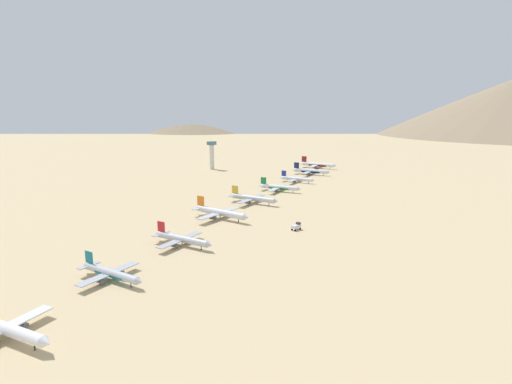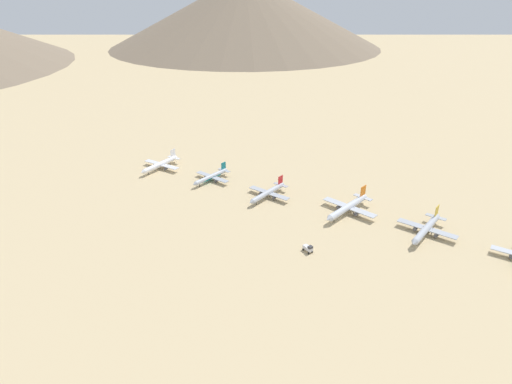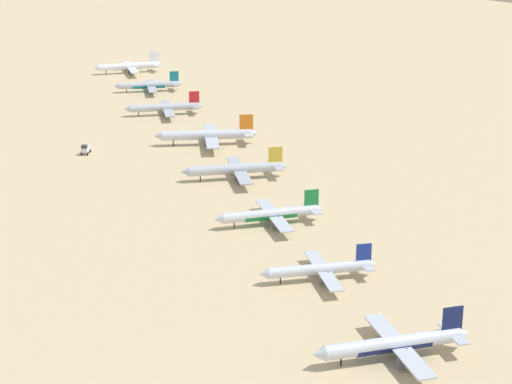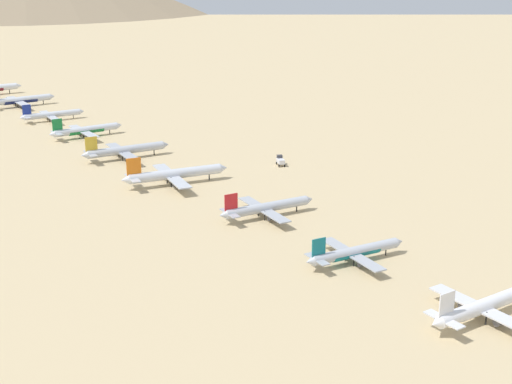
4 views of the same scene
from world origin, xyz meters
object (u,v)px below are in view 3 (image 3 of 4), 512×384
(parked_jet_3, at_px, (208,135))
(parked_jet_4, at_px, (237,169))
(parked_jet_1, at_px, (149,85))
(parked_jet_7, at_px, (394,344))
(parked_jet_2, at_px, (165,107))
(parked_jet_5, at_px, (271,214))
(service_truck, at_px, (85,149))
(parked_jet_0, at_px, (129,66))
(parked_jet_6, at_px, (321,269))

(parked_jet_3, height_order, parked_jet_4, parked_jet_3)
(parked_jet_1, height_order, parked_jet_7, parked_jet_7)
(parked_jet_1, bearing_deg, parked_jet_2, 97.13)
(parked_jet_3, distance_m, parked_jet_7, 174.58)
(parked_jet_5, relative_size, parked_jet_7, 0.92)
(parked_jet_3, distance_m, service_truck, 47.45)
(parked_jet_3, xyz_separation_m, parked_jet_5, (-11.34, 86.81, -0.57))
(parked_jet_5, bearing_deg, parked_jet_0, -79.66)
(parked_jet_5, xyz_separation_m, service_truck, (58.43, -81.28, -1.31))
(parked_jet_4, bearing_deg, service_truck, -34.86)
(parked_jet_5, bearing_deg, parked_jet_1, -80.04)
(parked_jet_1, relative_size, parked_jet_3, 0.79)
(parked_jet_7, xyz_separation_m, service_truck, (73.51, -167.03, -1.63))
(parked_jet_4, height_order, parked_jet_7, parked_jet_7)
(parked_jet_2, xyz_separation_m, service_truck, (32.82, 52.07, -1.27))
(service_truck, bearing_deg, parked_jet_5, 125.71)
(service_truck, bearing_deg, parked_jet_7, 113.76)
(parked_jet_2, distance_m, parked_jet_5, 135.78)
(parked_jet_4, bearing_deg, parked_jet_5, 96.93)
(parked_jet_1, height_order, parked_jet_4, parked_jet_4)
(service_truck, bearing_deg, parked_jet_3, -173.30)
(parked_jet_6, bearing_deg, parked_jet_7, 100.50)
(parked_jet_6, xyz_separation_m, parked_jet_7, (-8.13, 43.89, 0.51))
(parked_jet_3, distance_m, parked_jet_4, 42.90)
(parked_jet_0, relative_size, parked_jet_7, 0.93)
(parked_jet_5, xyz_separation_m, parked_jet_6, (-6.95, 41.87, -0.19))
(parked_jet_4, relative_size, parked_jet_5, 1.08)
(parked_jet_0, distance_m, parked_jet_3, 134.15)
(parked_jet_1, distance_m, parked_jet_6, 221.83)
(service_truck, bearing_deg, parked_jet_4, 145.14)
(parked_jet_0, height_order, parked_jet_5, parked_jet_0)
(parked_jet_0, distance_m, parked_jet_5, 221.52)
(parked_jet_0, height_order, parked_jet_2, parked_jet_0)
(parked_jet_4, distance_m, parked_jet_6, 87.08)
(parked_jet_3, relative_size, parked_jet_7, 1.06)
(parked_jet_3, xyz_separation_m, parked_jet_4, (-5.95, 42.48, -0.27))
(parked_jet_4, bearing_deg, parked_jet_1, -79.03)
(parked_jet_3, relative_size, parked_jet_6, 1.24)
(parked_jet_1, bearing_deg, parked_jet_3, 102.36)
(parked_jet_0, relative_size, parked_jet_5, 1.01)
(parked_jet_6, relative_size, parked_jet_7, 0.85)
(parked_jet_2, bearing_deg, parked_jet_4, 102.80)
(parked_jet_0, height_order, parked_jet_7, parked_jet_7)
(parked_jet_1, bearing_deg, parked_jet_0, -78.04)
(parked_jet_3, bearing_deg, parked_jet_0, -77.76)
(parked_jet_2, bearing_deg, parked_jet_0, -80.50)
(parked_jet_1, xyz_separation_m, parked_jet_4, (-25.65, 132.36, 0.59))
(parked_jet_0, xyz_separation_m, parked_jet_5, (-39.77, 217.92, -0.04))
(parked_jet_1, xyz_separation_m, parked_jet_6, (-37.98, 218.55, 0.09))
(parked_jet_1, bearing_deg, parked_jet_6, 99.86)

